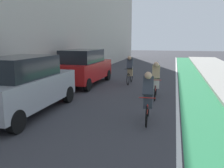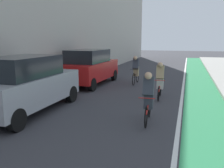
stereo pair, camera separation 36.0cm
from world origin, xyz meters
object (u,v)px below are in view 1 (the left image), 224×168
object	(u,v)px
cyclist_trailing	(156,79)
parked_suv_silver	(24,85)
parked_suv_red	(84,67)
cyclist_mid	(148,96)
cyclist_far	(130,69)

from	to	relation	value
cyclist_trailing	parked_suv_silver	bearing A→B (deg)	-140.37
parked_suv_red	cyclist_mid	distance (m)	6.87
cyclist_mid	cyclist_far	size ratio (longest dim) A/B	0.97
parked_suv_silver	cyclist_mid	xyz separation A→B (m)	(4.20, 0.25, -0.21)
parked_suv_red	cyclist_mid	bearing A→B (deg)	-52.30
cyclist_mid	cyclist_far	world-z (taller)	cyclist_far
cyclist_far	cyclist_mid	bearing A→B (deg)	-74.91
parked_suv_red	cyclist_far	world-z (taller)	parked_suv_red
cyclist_mid	cyclist_trailing	xyz separation A→B (m)	(-0.00, 3.23, 0.04)
cyclist_mid	parked_suv_silver	bearing A→B (deg)	-176.62
parked_suv_red	cyclist_far	xyz separation A→B (m)	(2.47, 1.00, -0.17)
cyclist_far	parked_suv_silver	bearing A→B (deg)	-110.23
cyclist_far	cyclist_trailing	bearing A→B (deg)	-61.63
parked_suv_silver	parked_suv_red	bearing A→B (deg)	90.02
parked_suv_silver	cyclist_trailing	size ratio (longest dim) A/B	2.67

